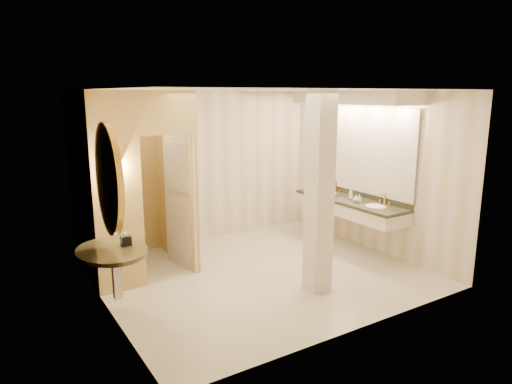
% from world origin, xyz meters
% --- Properties ---
extents(floor, '(4.50, 4.50, 0.00)m').
position_xyz_m(floor, '(0.00, 0.00, 0.00)').
color(floor, beige).
rests_on(floor, ground).
extents(ceiling, '(4.50, 4.50, 0.00)m').
position_xyz_m(ceiling, '(0.00, 0.00, 2.70)').
color(ceiling, white).
rests_on(ceiling, wall_back).
extents(wall_back, '(4.50, 0.02, 2.70)m').
position_xyz_m(wall_back, '(0.00, 2.00, 1.35)').
color(wall_back, beige).
rests_on(wall_back, floor).
extents(wall_front, '(4.50, 0.02, 2.70)m').
position_xyz_m(wall_front, '(0.00, -2.00, 1.35)').
color(wall_front, beige).
rests_on(wall_front, floor).
extents(wall_left, '(0.02, 4.00, 2.70)m').
position_xyz_m(wall_left, '(-2.25, 0.00, 1.35)').
color(wall_left, beige).
rests_on(wall_left, floor).
extents(wall_right, '(0.02, 4.00, 2.70)m').
position_xyz_m(wall_right, '(2.25, 0.00, 1.35)').
color(wall_right, beige).
rests_on(wall_right, floor).
extents(toilet_closet, '(1.50, 1.55, 2.70)m').
position_xyz_m(toilet_closet, '(-1.11, 0.97, 1.39)').
color(toilet_closet, '#D3BC6E').
rests_on(toilet_closet, floor).
extents(wall_sconce, '(0.14, 0.14, 0.42)m').
position_xyz_m(wall_sconce, '(-1.93, 0.43, 1.73)').
color(wall_sconce, '#C08D3D').
rests_on(wall_sconce, toilet_closet).
extents(vanity, '(0.75, 2.38, 2.09)m').
position_xyz_m(vanity, '(1.98, 0.17, 1.63)').
color(vanity, beige).
rests_on(vanity, floor).
extents(console_shelf, '(1.00, 1.00, 1.95)m').
position_xyz_m(console_shelf, '(-2.21, -0.26, 1.34)').
color(console_shelf, black).
rests_on(console_shelf, floor).
extents(pillar, '(0.29, 0.29, 2.70)m').
position_xyz_m(pillar, '(0.35, -0.90, 1.35)').
color(pillar, beige).
rests_on(pillar, floor).
extents(tissue_box, '(0.12, 0.12, 0.12)m').
position_xyz_m(tissue_box, '(-2.04, -0.20, 0.93)').
color(tissue_box, black).
rests_on(tissue_box, console_shelf).
extents(toilet, '(0.51, 0.83, 0.81)m').
position_xyz_m(toilet, '(-1.68, 1.37, 0.40)').
color(toilet, white).
rests_on(toilet, floor).
extents(soap_bottle_a, '(0.07, 0.08, 0.13)m').
position_xyz_m(soap_bottle_a, '(1.93, -0.06, 0.94)').
color(soap_bottle_a, beige).
rests_on(soap_bottle_a, vanity).
extents(soap_bottle_b, '(0.11, 0.11, 0.12)m').
position_xyz_m(soap_bottle_b, '(1.86, -0.05, 0.94)').
color(soap_bottle_b, silver).
rests_on(soap_bottle_b, vanity).
extents(soap_bottle_c, '(0.08, 0.08, 0.18)m').
position_xyz_m(soap_bottle_c, '(1.97, 0.18, 0.97)').
color(soap_bottle_c, '#C6B28C').
rests_on(soap_bottle_c, vanity).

